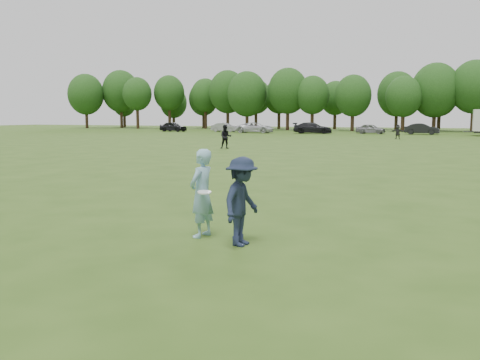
{
  "coord_description": "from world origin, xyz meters",
  "views": [
    {
      "loc": [
        4.4,
        -9.33,
        2.47
      ],
      "look_at": [
        0.38,
        0.67,
        1.1
      ],
      "focal_mm": 38.0,
      "sensor_mm": 36.0,
      "label": 1
    }
  ],
  "objects_px": {
    "car_a": "(173,127)",
    "car_c": "(256,128)",
    "defender": "(242,201)",
    "player_far_a": "(226,137)",
    "car_d": "(313,128)",
    "car_e": "(371,129)",
    "player_far_d": "(398,132)",
    "car_b": "(225,127)",
    "thrower": "(202,193)",
    "car_f": "(422,129)"
  },
  "relations": [
    {
      "from": "thrower",
      "to": "car_d",
      "type": "distance_m",
      "value": 60.68
    },
    {
      "from": "car_a",
      "to": "car_b",
      "type": "xyz_separation_m",
      "value": [
        8.07,
        1.49,
        -0.07
      ]
    },
    {
      "from": "car_e",
      "to": "player_far_a",
      "type": "bearing_deg",
      "value": 177.17
    },
    {
      "from": "defender",
      "to": "player_far_d",
      "type": "distance_m",
      "value": 46.98
    },
    {
      "from": "car_c",
      "to": "player_far_d",
      "type": "bearing_deg",
      "value": -124.21
    },
    {
      "from": "thrower",
      "to": "defender",
      "type": "height_order",
      "value": "thrower"
    },
    {
      "from": "car_b",
      "to": "player_far_d",
      "type": "bearing_deg",
      "value": -118.17
    },
    {
      "from": "defender",
      "to": "player_far_d",
      "type": "xyz_separation_m",
      "value": [
        -1.03,
        46.97,
        -0.09
      ]
    },
    {
      "from": "defender",
      "to": "player_far_a",
      "type": "relative_size",
      "value": 0.96
    },
    {
      "from": "car_d",
      "to": "car_e",
      "type": "relative_size",
      "value": 1.34
    },
    {
      "from": "defender",
      "to": "car_b",
      "type": "xyz_separation_m",
      "value": [
        -27.38,
        61.93,
        -0.17
      ]
    },
    {
      "from": "car_b",
      "to": "defender",
      "type": "bearing_deg",
      "value": -154.73
    },
    {
      "from": "car_e",
      "to": "car_c",
      "type": "bearing_deg",
      "value": 105.28
    },
    {
      "from": "thrower",
      "to": "player_far_d",
      "type": "xyz_separation_m",
      "value": [
        -0.02,
        46.62,
        -0.14
      ]
    },
    {
      "from": "thrower",
      "to": "defender",
      "type": "relative_size",
      "value": 1.06
    },
    {
      "from": "car_d",
      "to": "car_e",
      "type": "xyz_separation_m",
      "value": [
        7.52,
        2.15,
        -0.09
      ]
    },
    {
      "from": "player_far_d",
      "to": "car_b",
      "type": "relative_size",
      "value": 0.37
    },
    {
      "from": "car_b",
      "to": "car_f",
      "type": "distance_m",
      "value": 28.16
    },
    {
      "from": "defender",
      "to": "car_a",
      "type": "distance_m",
      "value": 70.07
    },
    {
      "from": "car_a",
      "to": "player_far_d",
      "type": "bearing_deg",
      "value": -103.55
    },
    {
      "from": "player_far_d",
      "to": "car_d",
      "type": "relative_size",
      "value": 0.29
    },
    {
      "from": "car_a",
      "to": "car_c",
      "type": "relative_size",
      "value": 0.82
    },
    {
      "from": "player_far_d",
      "to": "car_d",
      "type": "bearing_deg",
      "value": 144.0
    },
    {
      "from": "player_far_a",
      "to": "car_a",
      "type": "distance_m",
      "value": 41.84
    },
    {
      "from": "thrower",
      "to": "car_d",
      "type": "relative_size",
      "value": 0.34
    },
    {
      "from": "player_far_d",
      "to": "car_e",
      "type": "distance_m",
      "value": 15.69
    },
    {
      "from": "player_far_d",
      "to": "car_c",
      "type": "bearing_deg",
      "value": 158.83
    },
    {
      "from": "car_b",
      "to": "car_c",
      "type": "xyz_separation_m",
      "value": [
        5.84,
        -2.45,
        0.06
      ]
    },
    {
      "from": "car_a",
      "to": "car_e",
      "type": "bearing_deg",
      "value": -79.32
    },
    {
      "from": "car_e",
      "to": "car_f",
      "type": "relative_size",
      "value": 0.9
    },
    {
      "from": "car_d",
      "to": "car_b",
      "type": "bearing_deg",
      "value": 75.87
    },
    {
      "from": "player_far_a",
      "to": "player_far_d",
      "type": "height_order",
      "value": "player_far_a"
    },
    {
      "from": "player_far_d",
      "to": "car_a",
      "type": "distance_m",
      "value": 36.96
    },
    {
      "from": "thrower",
      "to": "car_b",
      "type": "relative_size",
      "value": 0.44
    },
    {
      "from": "defender",
      "to": "player_far_d",
      "type": "bearing_deg",
      "value": 7.0
    },
    {
      "from": "thrower",
      "to": "defender",
      "type": "bearing_deg",
      "value": 78.69
    },
    {
      "from": "player_far_a",
      "to": "car_f",
      "type": "bearing_deg",
      "value": 47.32
    },
    {
      "from": "player_far_a",
      "to": "car_d",
      "type": "xyz_separation_m",
      "value": [
        -1.66,
        33.73,
        -0.13
      ]
    },
    {
      "from": "car_b",
      "to": "car_f",
      "type": "bearing_deg",
      "value": -89.1
    },
    {
      "from": "thrower",
      "to": "car_f",
      "type": "xyz_separation_m",
      "value": [
        1.8,
        61.33,
        -0.18
      ]
    },
    {
      "from": "defender",
      "to": "car_d",
      "type": "relative_size",
      "value": 0.32
    },
    {
      "from": "player_far_a",
      "to": "car_a",
      "type": "bearing_deg",
      "value": 101.22
    },
    {
      "from": "car_f",
      "to": "player_far_d",
      "type": "bearing_deg",
      "value": 176.45
    },
    {
      "from": "thrower",
      "to": "player_far_d",
      "type": "bearing_deg",
      "value": -172.59
    },
    {
      "from": "car_a",
      "to": "car_d",
      "type": "relative_size",
      "value": 0.84
    },
    {
      "from": "car_e",
      "to": "car_f",
      "type": "height_order",
      "value": "car_f"
    },
    {
      "from": "thrower",
      "to": "car_a",
      "type": "height_order",
      "value": "thrower"
    },
    {
      "from": "thrower",
      "to": "player_far_a",
      "type": "bearing_deg",
      "value": -150.14
    },
    {
      "from": "player_far_d",
      "to": "car_d",
      "type": "distance_m",
      "value": 17.73
    },
    {
      "from": "player_far_a",
      "to": "car_b",
      "type": "height_order",
      "value": "player_far_a"
    }
  ]
}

